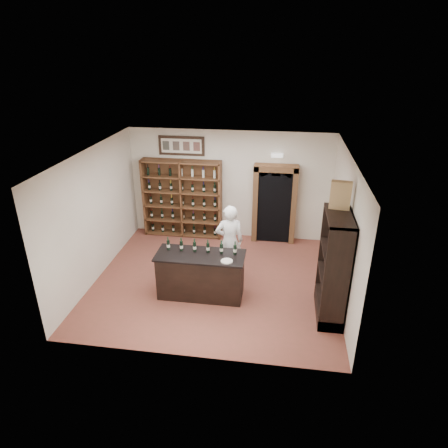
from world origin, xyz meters
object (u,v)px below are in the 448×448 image
(wine_shelf, at_px, (183,198))
(counter_bottle_0, at_px, (168,245))
(wine_crate, at_px, (341,195))
(tasting_counter, at_px, (201,275))
(shopkeeper, at_px, (229,242))
(side_cabinet, at_px, (333,283))

(wine_shelf, height_order, counter_bottle_0, wine_shelf)
(wine_crate, bearing_deg, wine_shelf, 151.35)
(tasting_counter, distance_m, shopkeeper, 1.10)
(tasting_counter, distance_m, side_cabinet, 2.75)
(side_cabinet, bearing_deg, wine_shelf, 139.79)
(tasting_counter, height_order, counter_bottle_0, counter_bottle_0)
(side_cabinet, bearing_deg, shopkeeper, 151.77)
(wine_shelf, relative_size, wine_crate, 4.10)
(tasting_counter, bearing_deg, wine_crate, 0.30)
(counter_bottle_0, height_order, wine_crate, wine_crate)
(counter_bottle_0, distance_m, wine_crate, 3.68)
(wine_shelf, bearing_deg, side_cabinet, -40.21)
(counter_bottle_0, bearing_deg, side_cabinet, -6.97)
(counter_bottle_0, distance_m, side_cabinet, 3.49)
(wine_shelf, relative_size, tasting_counter, 1.17)
(wine_shelf, relative_size, shopkeeper, 1.23)
(tasting_counter, relative_size, wine_crate, 3.50)
(counter_bottle_0, xyz_separation_m, side_cabinet, (3.44, -0.42, -0.35))
(tasting_counter, relative_size, side_cabinet, 0.85)
(wine_shelf, distance_m, counter_bottle_0, 2.84)
(counter_bottle_0, bearing_deg, tasting_counter, -9.56)
(shopkeeper, bearing_deg, side_cabinet, 137.94)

